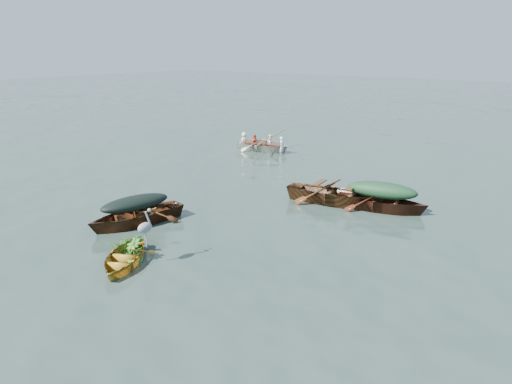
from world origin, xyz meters
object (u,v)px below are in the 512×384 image
dark_covered_boat (137,224)px  green_tarp_boat (380,211)px  open_wooden_boat (335,204)px  rowed_boat (263,152)px  heron (145,233)px  yellow_dinghy (124,265)px

dark_covered_boat → green_tarp_boat: 7.43m
open_wooden_boat → green_tarp_boat: bearing=-87.2°
open_wooden_boat → dark_covered_boat: bearing=136.8°
rowed_boat → heron: 13.41m
yellow_dinghy → dark_covered_boat: dark_covered_boat is taller
green_tarp_boat → yellow_dinghy: bearing=146.3°
rowed_boat → dark_covered_boat: bearing=-172.5°
rowed_boat → yellow_dinghy: bearing=-167.2°
yellow_dinghy → open_wooden_boat: open_wooden_boat is taller
green_tarp_boat → rowed_boat: 9.73m
yellow_dinghy → dark_covered_boat: bearing=101.4°
yellow_dinghy → rowed_boat: 13.52m
yellow_dinghy → green_tarp_boat: 8.06m
green_tarp_boat → rowed_boat: bearing=47.8°
yellow_dinghy → rowed_boat: (-5.42, 12.39, 0.00)m
dark_covered_boat → heron: (2.40, -1.61, 0.80)m
green_tarp_boat → open_wooden_boat: open_wooden_boat is taller
yellow_dinghy → rowed_boat: rowed_boat is taller
open_wooden_boat → rowed_boat: size_ratio=1.21×
yellow_dinghy → dark_covered_boat: (-1.97, 1.96, 0.00)m
dark_covered_boat → heron: 3.00m
dark_covered_boat → heron: heron is taller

